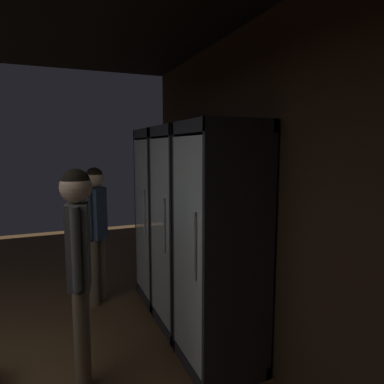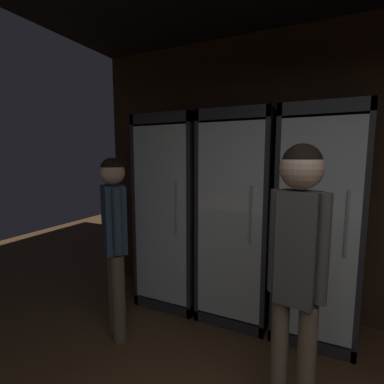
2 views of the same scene
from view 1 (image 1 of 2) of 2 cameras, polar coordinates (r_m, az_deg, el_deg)
The scene contains 6 objects.
wall_back at distance 2.44m, azimuth 17.80°, elevation -2.40°, with size 6.00×0.06×2.80m, color #382619.
cooler_far_left at distance 4.10m, azimuth -3.84°, elevation -4.17°, with size 0.66×0.60×2.00m.
cooler_left at distance 3.45m, azimuth -0.08°, elevation -6.34°, with size 0.66×0.60×2.00m.
cooler_center at distance 2.83m, azimuth 5.43°, elevation -9.63°, with size 0.66×0.60×2.00m.
shopper_near at distance 2.59m, azimuth -18.22°, elevation -9.63°, with size 0.31×0.22×1.66m.
shopper_far at distance 4.07m, azimuth -15.60°, elevation -4.79°, with size 0.30×0.27×1.58m.
Camera 1 is at (1.84, 1.47, 1.80)m, focal length 32.29 mm.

